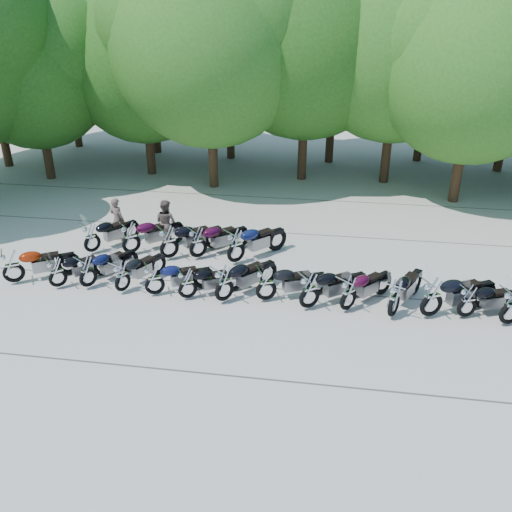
# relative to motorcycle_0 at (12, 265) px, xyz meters

# --- Properties ---
(ground) EXTENTS (90.00, 90.00, 0.00)m
(ground) POSITION_rel_motorcycle_0_xyz_m (7.65, -0.55, -0.66)
(ground) COLOR #A9A498
(ground) RESTS_ON ground
(tree_1) EXTENTS (6.97, 6.97, 8.55)m
(tree_1) POSITION_rel_motorcycle_0_xyz_m (-4.39, 10.69, 4.41)
(tree_1) COLOR #3A2614
(tree_1) RESTS_ON ground
(tree_2) EXTENTS (7.31, 7.31, 8.97)m
(tree_2) POSITION_rel_motorcycle_0_xyz_m (0.40, 12.29, 4.65)
(tree_2) COLOR #3A2614
(tree_2) RESTS_ON ground
(tree_3) EXTENTS (8.70, 8.70, 10.67)m
(tree_3) POSITION_rel_motorcycle_0_xyz_m (4.08, 10.69, 5.66)
(tree_3) COLOR #3A2614
(tree_3) RESTS_ON ground
(tree_4) EXTENTS (9.13, 9.13, 11.20)m
(tree_4) POSITION_rel_motorcycle_0_xyz_m (8.19, 12.54, 5.98)
(tree_4) COLOR #3A2614
(tree_4) RESTS_ON ground
(tree_5) EXTENTS (9.04, 9.04, 11.10)m
(tree_5) POSITION_rel_motorcycle_0_xyz_m (12.27, 12.66, 5.92)
(tree_5) COLOR #3A2614
(tree_5) RESTS_ON ground
(tree_6) EXTENTS (8.00, 8.00, 9.82)m
(tree_6) POSITION_rel_motorcycle_0_xyz_m (15.21, 10.27, 5.15)
(tree_6) COLOR #3A2614
(tree_6) RESTS_ON ground
(tree_9) EXTENTS (7.59, 7.59, 9.32)m
(tree_9) POSITION_rel_motorcycle_0_xyz_m (-5.88, 17.04, 4.86)
(tree_9) COLOR #3A2614
(tree_9) RESTS_ON ground
(tree_10) EXTENTS (7.78, 7.78, 9.55)m
(tree_10) POSITION_rel_motorcycle_0_xyz_m (-0.64, 16.42, 5.00)
(tree_10) COLOR #3A2614
(tree_10) RESTS_ON ground
(tree_11) EXTENTS (7.56, 7.56, 9.28)m
(tree_11) POSITION_rel_motorcycle_0_xyz_m (3.89, 15.88, 4.84)
(tree_11) COLOR #3A2614
(tree_11) RESTS_ON ground
(tree_12) EXTENTS (7.88, 7.88, 9.67)m
(tree_12) POSITION_rel_motorcycle_0_xyz_m (9.45, 15.92, 5.07)
(tree_12) COLOR #3A2614
(tree_12) RESTS_ON ground
(tree_13) EXTENTS (8.31, 8.31, 10.20)m
(tree_13) POSITION_rel_motorcycle_0_xyz_m (14.34, 16.93, 5.38)
(tree_13) COLOR #3A2614
(tree_13) RESTS_ON ground
(motorcycle_0) EXTENTS (2.34, 1.84, 1.31)m
(motorcycle_0) POSITION_rel_motorcycle_0_xyz_m (0.00, 0.00, 0.00)
(motorcycle_0) COLOR maroon
(motorcycle_0) RESTS_ON ground
(motorcycle_1) EXTENTS (1.87, 1.94, 1.17)m
(motorcycle_1) POSITION_rel_motorcycle_0_xyz_m (1.52, -0.04, -0.07)
(motorcycle_1) COLOR black
(motorcycle_1) RESTS_ON ground
(motorcycle_2) EXTENTS (1.73, 2.19, 1.23)m
(motorcycle_2) POSITION_rel_motorcycle_0_xyz_m (2.45, 0.11, -0.04)
(motorcycle_2) COLOR #0C1135
(motorcycle_2) RESTS_ON ground
(motorcycle_3) EXTENTS (1.52, 2.15, 1.18)m
(motorcycle_3) POSITION_rel_motorcycle_0_xyz_m (3.62, 0.01, -0.07)
(motorcycle_3) COLOR black
(motorcycle_3) RESTS_ON ground
(motorcycle_4) EXTENTS (2.19, 1.55, 1.20)m
(motorcycle_4) POSITION_rel_motorcycle_0_xyz_m (4.68, -0.05, -0.06)
(motorcycle_4) COLOR #0D123C
(motorcycle_4) RESTS_ON ground
(motorcycle_5) EXTENTS (2.07, 1.57, 1.15)m
(motorcycle_5) POSITION_rel_motorcycle_0_xyz_m (5.73, -0.12, -0.08)
(motorcycle_5) COLOR black
(motorcycle_5) RESTS_ON ground
(motorcycle_6) EXTENTS (2.09, 2.29, 1.35)m
(motorcycle_6) POSITION_rel_motorcycle_0_xyz_m (6.86, -0.11, 0.02)
(motorcycle_6) COLOR black
(motorcycle_6) RESTS_ON ground
(motorcycle_7) EXTENTS (2.34, 1.53, 1.28)m
(motorcycle_7) POSITION_rel_motorcycle_0_xyz_m (8.09, 0.12, -0.02)
(motorcycle_7) COLOR black
(motorcycle_7) RESTS_ON ground
(motorcycle_8) EXTENTS (2.34, 1.97, 1.34)m
(motorcycle_8) POSITION_rel_motorcycle_0_xyz_m (9.40, -0.14, 0.01)
(motorcycle_8) COLOR black
(motorcycle_8) RESTS_ON ground
(motorcycle_9) EXTENTS (1.98, 2.11, 1.25)m
(motorcycle_9) POSITION_rel_motorcycle_0_xyz_m (10.52, -0.06, -0.03)
(motorcycle_9) COLOR #3A0720
(motorcycle_9) RESTS_ON ground
(motorcycle_10) EXTENTS (1.69, 2.42, 1.33)m
(motorcycle_10) POSITION_rel_motorcycle_0_xyz_m (11.80, -0.21, 0.01)
(motorcycle_10) COLOR black
(motorcycle_10) RESTS_ON ground
(motorcycle_11) EXTENTS (2.59, 1.88, 1.43)m
(motorcycle_11) POSITION_rel_motorcycle_0_xyz_m (12.85, -0.08, 0.06)
(motorcycle_11) COLOR black
(motorcycle_11) RESTS_ON ground
(motorcycle_12) EXTENTS (2.20, 1.40, 1.20)m
(motorcycle_12) POSITION_rel_motorcycle_0_xyz_m (13.85, 0.05, -0.06)
(motorcycle_12) COLOR black
(motorcycle_12) RESTS_ON ground
(motorcycle_13) EXTENTS (2.44, 1.55, 1.33)m
(motorcycle_13) POSITION_rel_motorcycle_0_xyz_m (14.97, -0.16, 0.01)
(motorcycle_13) COLOR black
(motorcycle_13) RESTS_ON ground
(motorcycle_14) EXTENTS (1.87, 2.27, 1.29)m
(motorcycle_14) POSITION_rel_motorcycle_0_xyz_m (1.49, 2.57, -0.01)
(motorcycle_14) COLOR black
(motorcycle_14) RESTS_ON ground
(motorcycle_15) EXTENTS (2.26, 2.20, 1.37)m
(motorcycle_15) POSITION_rel_motorcycle_0_xyz_m (2.91, 2.69, 0.03)
(motorcycle_15) COLOR #390724
(motorcycle_15) RESTS_ON ground
(motorcycle_16) EXTENTS (2.36, 2.22, 1.40)m
(motorcycle_16) POSITION_rel_motorcycle_0_xyz_m (4.37, 2.49, 0.05)
(motorcycle_16) COLOR black
(motorcycle_16) RESTS_ON ground
(motorcycle_17) EXTENTS (2.26, 2.14, 1.35)m
(motorcycle_17) POSITION_rel_motorcycle_0_xyz_m (5.34, 2.69, 0.02)
(motorcycle_17) COLOR #340722
(motorcycle_17) RESTS_ON ground
(motorcycle_18) EXTENTS (2.29, 2.34, 1.42)m
(motorcycle_18) POSITION_rel_motorcycle_0_xyz_m (6.72, 2.52, 0.05)
(motorcycle_18) COLOR #0E163F
(motorcycle_18) RESTS_ON ground
(rider_0) EXTENTS (0.71, 0.59, 1.67)m
(rider_0) POSITION_rel_motorcycle_0_xyz_m (1.98, 3.82, 0.18)
(rider_0) COLOR brown
(rider_0) RESTS_ON ground
(rider_1) EXTENTS (1.03, 0.94, 1.73)m
(rider_1) POSITION_rel_motorcycle_0_xyz_m (3.88, 3.74, 0.21)
(rider_1) COLOR brown
(rider_1) RESTS_ON ground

